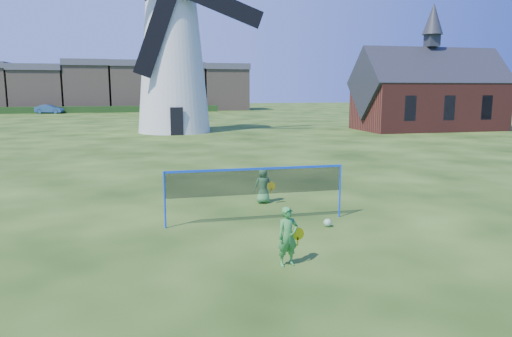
{
  "coord_description": "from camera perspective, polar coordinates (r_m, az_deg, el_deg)",
  "views": [
    {
      "loc": [
        -2.79,
        -12.25,
        3.7
      ],
      "look_at": [
        0.2,
        0.5,
        1.5
      ],
      "focal_mm": 33.39,
      "sensor_mm": 36.0,
      "label": 1
    }
  ],
  "objects": [
    {
      "name": "hedge",
      "position": [
        80.63,
        -27.15,
        6.23
      ],
      "size": [
        62.0,
        0.8,
        1.0
      ],
      "primitive_type": "cube",
      "color": "#193814",
      "rests_on": "ground"
    },
    {
      "name": "player_boy",
      "position": [
        15.52,
        0.87,
        -2.05
      ],
      "size": [
        0.65,
        0.42,
        1.17
      ],
      "rotation": [
        0.0,
        0.0,
        3.11
      ],
      "color": "#49994F",
      "rests_on": "ground"
    },
    {
      "name": "badminton_net",
      "position": [
        13.17,
        -0.0,
        -1.67
      ],
      "size": [
        5.05,
        0.05,
        1.55
      ],
      "color": "blue",
      "rests_on": "ground"
    },
    {
      "name": "windmill",
      "position": [
        41.72,
        -9.95,
        13.16
      ],
      "size": [
        14.62,
        6.11,
        19.11
      ],
      "color": "silver",
      "rests_on": "ground"
    },
    {
      "name": "terraced_houses",
      "position": [
        85.66,
        -23.95,
        8.95
      ],
      "size": [
        67.23,
        8.4,
        8.33
      ],
      "color": "#89735B",
      "rests_on": "ground"
    },
    {
      "name": "player_girl",
      "position": [
        10.12,
        3.84,
        -8.13
      ],
      "size": [
        0.67,
        0.38,
        1.27
      ],
      "rotation": [
        0.0,
        0.0,
        0.17
      ],
      "color": "#398F3D",
      "rests_on": "ground"
    },
    {
      "name": "chapel",
      "position": [
        46.23,
        19.99,
        8.28
      ],
      "size": [
        13.19,
        6.39,
        11.15
      ],
      "color": "maroon",
      "rests_on": "ground"
    },
    {
      "name": "car_right",
      "position": [
        78.6,
        -23.53,
        6.54
      ],
      "size": [
        4.18,
        2.09,
        1.32
      ],
      "primitive_type": "imported",
      "rotation": [
        0.0,
        0.0,
        1.39
      ],
      "color": "navy",
      "rests_on": "ground"
    },
    {
      "name": "play_ball",
      "position": [
        13.13,
        8.57,
        -6.44
      ],
      "size": [
        0.22,
        0.22,
        0.22
      ],
      "primitive_type": "sphere",
      "color": "green",
      "rests_on": "ground"
    },
    {
      "name": "ground",
      "position": [
        13.09,
        -0.35,
        -6.88
      ],
      "size": [
        220.0,
        220.0,
        0.0
      ],
      "primitive_type": "plane",
      "color": "black",
      "rests_on": "ground"
    }
  ]
}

